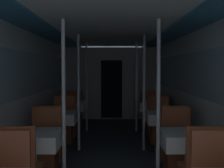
{
  "coord_description": "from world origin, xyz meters",
  "views": [
    {
      "loc": [
        0.01,
        -1.46,
        1.55
      ],
      "look_at": [
        0.03,
        2.65,
        1.34
      ],
      "focal_mm": 50.0,
      "sensor_mm": 36.0,
      "label": 1
    }
  ],
  "objects_px": {
    "chair_right_far_2": "(158,129)",
    "support_pole_right_3": "(135,87)",
    "chair_left_far_1": "(43,152)",
    "support_pole_right_1": "(157,104)",
    "chair_right_near_2": "(169,143)",
    "chair_left_far_3": "(72,115)",
    "support_pole_left_2": "(77,93)",
    "dining_table_right_2": "(163,118)",
    "support_pole_left_1": "(62,104)",
    "support_pole_left_3": "(85,87)",
    "support_pole_right_2": "(142,93)",
    "chair_left_near_3": "(65,124)",
    "chair_right_near_3": "(154,124)",
    "dining_table_left_3": "(69,107)",
    "chair_right_far_3": "(148,115)",
    "dining_table_right_1": "(187,141)",
    "chair_left_far_2": "(62,129)",
    "dining_table_left_1": "(32,141)",
    "dining_table_right_3": "(151,107)",
    "dining_table_left_2": "(56,118)",
    "chair_left_near_2": "(50,143)"
  },
  "relations": [
    {
      "from": "support_pole_left_1",
      "to": "chair_left_near_3",
      "type": "xyz_separation_m",
      "value": [
        -0.4,
        3.01,
        -0.8
      ]
    },
    {
      "from": "dining_table_right_1",
      "to": "support_pole_right_3",
      "type": "height_order",
      "value": "support_pole_right_3"
    },
    {
      "from": "chair_right_near_2",
      "to": "support_pole_left_3",
      "type": "bearing_deg",
      "value": 123.61
    },
    {
      "from": "dining_table_right_2",
      "to": "chair_right_near_2",
      "type": "bearing_deg",
      "value": -90.0
    },
    {
      "from": "support_pole_left_1",
      "to": "support_pole_right_2",
      "type": "relative_size",
      "value": 1.0
    },
    {
      "from": "chair_left_far_1",
      "to": "support_pole_right_2",
      "type": "distance_m",
      "value": 2.17
    },
    {
      "from": "support_pole_right_2",
      "to": "dining_table_left_1",
      "type": "bearing_deg",
      "value": -131.77
    },
    {
      "from": "chair_left_near_2",
      "to": "chair_right_near_2",
      "type": "relative_size",
      "value": 1.0
    },
    {
      "from": "dining_table_left_1",
      "to": "dining_table_left_2",
      "type": "height_order",
      "value": "same"
    },
    {
      "from": "chair_left_far_1",
      "to": "support_pole_right_2",
      "type": "height_order",
      "value": "support_pole_right_2"
    },
    {
      "from": "chair_left_near_2",
      "to": "support_pole_left_3",
      "type": "bearing_deg",
      "value": 80.78
    },
    {
      "from": "chair_right_far_2",
      "to": "support_pole_right_3",
      "type": "xyz_separation_m",
      "value": [
        -0.4,
        1.19,
        0.8
      ]
    },
    {
      "from": "chair_left_far_1",
      "to": "support_pole_right_1",
      "type": "height_order",
      "value": "support_pole_right_1"
    },
    {
      "from": "support_pole_left_1",
      "to": "chair_right_far_3",
      "type": "height_order",
      "value": "support_pole_left_1"
    },
    {
      "from": "chair_left_far_1",
      "to": "support_pole_right_1",
      "type": "relative_size",
      "value": 0.43
    },
    {
      "from": "support_pole_right_1",
      "to": "dining_table_right_2",
      "type": "height_order",
      "value": "support_pole_right_1"
    },
    {
      "from": "support_pole_left_1",
      "to": "support_pole_left_3",
      "type": "bearing_deg",
      "value": 90.0
    },
    {
      "from": "chair_right_far_2",
      "to": "chair_left_far_2",
      "type": "bearing_deg",
      "value": 0.0
    },
    {
      "from": "chair_left_far_1",
      "to": "dining_table_right_2",
      "type": "distance_m",
      "value": 2.37
    },
    {
      "from": "chair_left_near_3",
      "to": "dining_table_left_1",
      "type": "bearing_deg",
      "value": -90.0
    },
    {
      "from": "dining_table_left_3",
      "to": "chair_right_near_2",
      "type": "relative_size",
      "value": 0.76
    },
    {
      "from": "chair_left_far_1",
      "to": "support_pole_left_3",
      "type": "height_order",
      "value": "support_pole_left_3"
    },
    {
      "from": "chair_left_far_1",
      "to": "chair_right_near_3",
      "type": "distance_m",
      "value": 3.13
    },
    {
      "from": "support_pole_right_2",
      "to": "chair_right_far_3",
      "type": "height_order",
      "value": "support_pole_right_2"
    },
    {
      "from": "chair_right_far_2",
      "to": "dining_table_right_3",
      "type": "xyz_separation_m",
      "value": [
        0.0,
        1.19,
        0.31
      ]
    },
    {
      "from": "chair_right_far_2",
      "to": "support_pole_right_2",
      "type": "distance_m",
      "value": 1.09
    },
    {
      "from": "chair_left_far_1",
      "to": "support_pole_right_2",
      "type": "xyz_separation_m",
      "value": [
        1.62,
        1.19,
        0.8
      ]
    },
    {
      "from": "chair_left_far_1",
      "to": "support_pole_right_3",
      "type": "relative_size",
      "value": 0.43
    },
    {
      "from": "support_pole_left_2",
      "to": "chair_right_near_2",
      "type": "relative_size",
      "value": 2.3
    },
    {
      "from": "support_pole_right_1",
      "to": "support_pole_right_2",
      "type": "xyz_separation_m",
      "value": [
        0.0,
        1.82,
        0.0
      ]
    },
    {
      "from": "dining_table_right_2",
      "to": "chair_right_far_3",
      "type": "xyz_separation_m",
      "value": [
        -0.0,
        2.44,
        -0.31
      ]
    },
    {
      "from": "chair_right_near_2",
      "to": "chair_left_far_3",
      "type": "bearing_deg",
      "value": 123.37
    },
    {
      "from": "dining_table_left_3",
      "to": "chair_right_far_2",
      "type": "height_order",
      "value": "chair_right_far_2"
    },
    {
      "from": "chair_right_far_2",
      "to": "dining_table_right_3",
      "type": "relative_size",
      "value": 1.31
    },
    {
      "from": "chair_left_far_1",
      "to": "dining_table_right_1",
      "type": "bearing_deg",
      "value": 162.81
    },
    {
      "from": "support_pole_left_2",
      "to": "dining_table_left_3",
      "type": "xyz_separation_m",
      "value": [
        -0.4,
        1.82,
        -0.49
      ]
    },
    {
      "from": "chair_left_far_3",
      "to": "support_pole_left_1",
      "type": "bearing_deg",
      "value": 95.32
    },
    {
      "from": "support_pole_left_2",
      "to": "chair_left_far_3",
      "type": "bearing_deg",
      "value": 99.22
    },
    {
      "from": "support_pole_left_2",
      "to": "support_pole_left_1",
      "type": "bearing_deg",
      "value": -90.0
    },
    {
      "from": "dining_table_left_3",
      "to": "chair_right_far_2",
      "type": "bearing_deg",
      "value": -30.55
    },
    {
      "from": "chair_left_near_2",
      "to": "dining_table_left_3",
      "type": "height_order",
      "value": "chair_left_near_2"
    },
    {
      "from": "chair_left_far_1",
      "to": "support_pole_left_2",
      "type": "distance_m",
      "value": 1.49
    },
    {
      "from": "chair_left_far_2",
      "to": "dining_table_left_3",
      "type": "distance_m",
      "value": 1.23
    },
    {
      "from": "support_pole_right_2",
      "to": "support_pole_left_1",
      "type": "bearing_deg",
      "value": -124.02
    },
    {
      "from": "chair_left_far_3",
      "to": "chair_right_near_3",
      "type": "distance_m",
      "value": 2.38
    },
    {
      "from": "support_pole_left_3",
      "to": "support_pole_right_3",
      "type": "height_order",
      "value": "same"
    },
    {
      "from": "support_pole_left_1",
      "to": "dining_table_right_1",
      "type": "xyz_separation_m",
      "value": [
        1.62,
        -0.0,
        -0.49
      ]
    },
    {
      "from": "support_pole_left_2",
      "to": "dining_table_right_3",
      "type": "bearing_deg",
      "value": 48.23
    },
    {
      "from": "support_pole_left_2",
      "to": "support_pole_left_3",
      "type": "distance_m",
      "value": 1.82
    },
    {
      "from": "chair_left_far_1",
      "to": "dining_table_right_3",
      "type": "distance_m",
      "value": 3.64
    }
  ]
}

